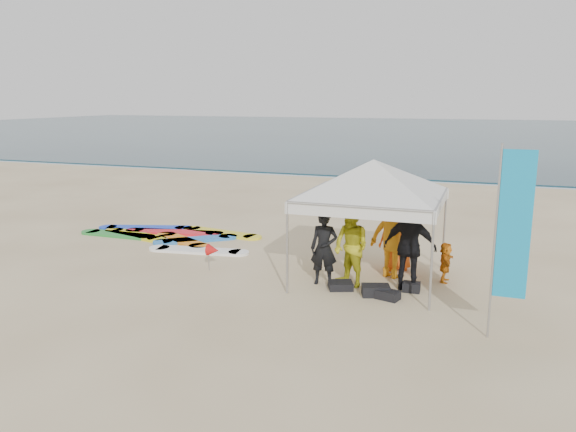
{
  "coord_description": "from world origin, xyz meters",
  "views": [
    {
      "loc": [
        4.8,
        -9.78,
        3.97
      ],
      "look_at": [
        0.33,
        2.6,
        1.2
      ],
      "focal_mm": 35.0,
      "sensor_mm": 36.0,
      "label": 1
    }
  ],
  "objects_px": {
    "person_black_b": "(410,247)",
    "person_yellow": "(351,247)",
    "person_black_a": "(324,248)",
    "person_seated": "(445,262)",
    "marker_pennant": "(213,250)",
    "person_orange_b": "(398,234)",
    "canopy_tent": "(374,160)",
    "surfboard_spread": "(171,236)",
    "feather_flag": "(512,228)",
    "person_orange_a": "(394,236)"
  },
  "relations": [
    {
      "from": "person_orange_b",
      "to": "person_seated",
      "type": "relative_size",
      "value": 1.94
    },
    {
      "from": "person_black_b",
      "to": "person_orange_b",
      "type": "relative_size",
      "value": 1.09
    },
    {
      "from": "person_black_b",
      "to": "person_black_a",
      "type": "bearing_deg",
      "value": 12.4
    },
    {
      "from": "person_black_a",
      "to": "canopy_tent",
      "type": "xyz_separation_m",
      "value": [
        0.9,
        0.62,
        1.87
      ]
    },
    {
      "from": "marker_pennant",
      "to": "person_orange_b",
      "type": "bearing_deg",
      "value": 20.73
    },
    {
      "from": "person_yellow",
      "to": "feather_flag",
      "type": "distance_m",
      "value": 3.72
    },
    {
      "from": "person_black_b",
      "to": "canopy_tent",
      "type": "relative_size",
      "value": 0.46
    },
    {
      "from": "person_black_b",
      "to": "person_orange_b",
      "type": "xyz_separation_m",
      "value": [
        -0.46,
        1.33,
        -0.07
      ]
    },
    {
      "from": "canopy_tent",
      "to": "feather_flag",
      "type": "height_order",
      "value": "feather_flag"
    },
    {
      "from": "person_seated",
      "to": "person_black_a",
      "type": "bearing_deg",
      "value": 114.58
    },
    {
      "from": "person_seated",
      "to": "marker_pennant",
      "type": "xyz_separation_m",
      "value": [
        -5.17,
        -1.0,
        0.05
      ]
    },
    {
      "from": "person_orange_a",
      "to": "canopy_tent",
      "type": "bearing_deg",
      "value": 64.44
    },
    {
      "from": "canopy_tent",
      "to": "person_seated",
      "type": "bearing_deg",
      "value": 15.11
    },
    {
      "from": "person_orange_a",
      "to": "person_black_b",
      "type": "xyz_separation_m",
      "value": [
        0.47,
        -0.78,
        -0.02
      ]
    },
    {
      "from": "surfboard_spread",
      "to": "person_black_b",
      "type": "bearing_deg",
      "value": -17.64
    },
    {
      "from": "person_black_b",
      "to": "person_yellow",
      "type": "bearing_deg",
      "value": 12.14
    },
    {
      "from": "person_black_b",
      "to": "person_orange_b",
      "type": "height_order",
      "value": "person_black_b"
    },
    {
      "from": "person_yellow",
      "to": "feather_flag",
      "type": "xyz_separation_m",
      "value": [
        3.07,
        -1.82,
        1.06
      ]
    },
    {
      "from": "person_orange_b",
      "to": "feather_flag",
      "type": "relative_size",
      "value": 0.53
    },
    {
      "from": "person_orange_b",
      "to": "person_black_b",
      "type": "bearing_deg",
      "value": 79.13
    },
    {
      "from": "person_black_b",
      "to": "person_seated",
      "type": "bearing_deg",
      "value": -125.09
    },
    {
      "from": "person_seated",
      "to": "person_yellow",
      "type": "bearing_deg",
      "value": 118.59
    },
    {
      "from": "feather_flag",
      "to": "person_black_b",
      "type": "bearing_deg",
      "value": 133.16
    },
    {
      "from": "person_yellow",
      "to": "feather_flag",
      "type": "relative_size",
      "value": 0.53
    },
    {
      "from": "person_black_a",
      "to": "surfboard_spread",
      "type": "height_order",
      "value": "person_black_a"
    },
    {
      "from": "person_orange_a",
      "to": "surfboard_spread",
      "type": "bearing_deg",
      "value": 8.91
    },
    {
      "from": "person_black_b",
      "to": "marker_pennant",
      "type": "relative_size",
      "value": 2.94
    },
    {
      "from": "marker_pennant",
      "to": "person_black_a",
      "type": "bearing_deg",
      "value": -0.85
    },
    {
      "from": "person_black_a",
      "to": "surfboard_spread",
      "type": "xyz_separation_m",
      "value": [
        -5.35,
        2.51,
        -0.77
      ]
    },
    {
      "from": "person_orange_a",
      "to": "feather_flag",
      "type": "height_order",
      "value": "feather_flag"
    },
    {
      "from": "person_yellow",
      "to": "person_black_b",
      "type": "distance_m",
      "value": 1.23
    },
    {
      "from": "person_seated",
      "to": "surfboard_spread",
      "type": "relative_size",
      "value": 0.17
    },
    {
      "from": "person_black_a",
      "to": "person_orange_a",
      "type": "distance_m",
      "value": 1.67
    },
    {
      "from": "person_black_a",
      "to": "person_seated",
      "type": "relative_size",
      "value": 1.8
    },
    {
      "from": "person_black_a",
      "to": "person_orange_a",
      "type": "bearing_deg",
      "value": 32.26
    },
    {
      "from": "person_orange_a",
      "to": "feather_flag",
      "type": "xyz_separation_m",
      "value": [
        2.32,
        -2.75,
        0.97
      ]
    },
    {
      "from": "person_black_a",
      "to": "person_orange_b",
      "type": "height_order",
      "value": "person_orange_b"
    },
    {
      "from": "marker_pennant",
      "to": "surfboard_spread",
      "type": "height_order",
      "value": "marker_pennant"
    },
    {
      "from": "person_black_b",
      "to": "person_orange_a",
      "type": "bearing_deg",
      "value": -53.98
    },
    {
      "from": "person_black_a",
      "to": "person_seated",
      "type": "xyz_separation_m",
      "value": [
        2.47,
        1.04,
        -0.36
      ]
    },
    {
      "from": "marker_pennant",
      "to": "person_black_b",
      "type": "bearing_deg",
      "value": 2.51
    },
    {
      "from": "person_yellow",
      "to": "person_black_b",
      "type": "xyz_separation_m",
      "value": [
        1.22,
        0.16,
        0.07
      ]
    },
    {
      "from": "person_orange_b",
      "to": "feather_flag",
      "type": "height_order",
      "value": "feather_flag"
    },
    {
      "from": "person_orange_b",
      "to": "person_yellow",
      "type": "bearing_deg",
      "value": 32.97
    },
    {
      "from": "person_orange_a",
      "to": "person_black_b",
      "type": "relative_size",
      "value": 1.02
    },
    {
      "from": "person_orange_a",
      "to": "person_orange_b",
      "type": "distance_m",
      "value": 0.56
    },
    {
      "from": "feather_flag",
      "to": "person_orange_a",
      "type": "bearing_deg",
      "value": 130.15
    },
    {
      "from": "person_yellow",
      "to": "person_black_b",
      "type": "relative_size",
      "value": 0.93
    },
    {
      "from": "person_seated",
      "to": "canopy_tent",
      "type": "height_order",
      "value": "canopy_tent"
    },
    {
      "from": "person_black_b",
      "to": "surfboard_spread",
      "type": "distance_m",
      "value": 7.55
    }
  ]
}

